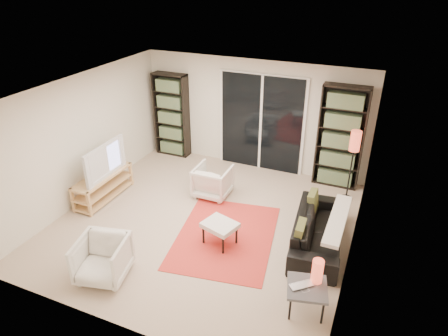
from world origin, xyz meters
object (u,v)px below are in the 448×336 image
Objects in this scene: armchair_back at (213,181)px; ottoman at (220,226)px; floor_lamp at (354,148)px; bookshelf_left at (172,115)px; tv_stand at (103,186)px; side_table at (307,289)px; bookshelf_right at (341,138)px; sofa at (319,230)px; armchair_front at (102,259)px.

ottoman is (0.75, -1.37, 0.03)m from armchair_back.
bookshelf_left is at bearing 172.94° from floor_lamp.
tv_stand is 2.71m from ottoman.
armchair_back is at bearing -39.80° from bookshelf_left.
tv_stand is 2.19× the size of side_table.
side_table is (2.37, -2.21, 0.05)m from armchair_back.
floor_lamp is (0.11, 3.11, 0.74)m from side_table.
side_table is at bearing 136.28° from armchair_back.
armchair_back reaches higher than tv_stand.
armchair_back is at bearing -146.75° from bookshelf_right.
floor_lamp reaches higher than side_table.
sofa is 3.05× the size of side_table.
tv_stand is at bearing 25.16° from armchair_back.
ottoman is 1.00× the size of side_table.
floor_lamp is (4.17, -0.52, 0.12)m from bookshelf_left.
tv_stand is (-0.23, -2.34, -0.71)m from bookshelf_left.
bookshelf_right is 1.54× the size of tv_stand.
armchair_back is at bearing 66.47° from armchair_front.
sofa is 2.77× the size of armchair_back.
floor_lamp is (0.24, 1.65, 0.82)m from sofa.
side_table is at bearing -2.54° from armchair_front.
side_table is at bearing -91.99° from floor_lamp.
bookshelf_right is at bearing 29.87° from tv_stand.
armchair_front is (-2.66, -4.17, -0.73)m from bookshelf_right.
tv_stand is at bearing 170.79° from ottoman.
armchair_back is 2.75m from floor_lamp.
armchair_front is (1.19, -4.17, -0.65)m from bookshelf_left.
bookshelf_left is at bearing 180.00° from bookshelf_right.
armchair_front is (-2.73, -2.00, 0.05)m from sofa.
armchair_back reaches higher than sofa.
armchair_back is at bearing 65.86° from sofa.
armchair_front is 1.14× the size of side_table.
armchair_front is 4.77m from floor_lamp.
bookshelf_left reaches higher than armchair_front.
sofa is 1.85m from floor_lamp.
floor_lamp is at bearing -7.06° from bookshelf_left.
tv_stand is at bearing 163.38° from side_table.
side_table is (2.87, 0.54, 0.03)m from armchair_front.
tv_stand is 4.48m from side_table.
tv_stand reaches higher than side_table.
side_table is 3.20m from floor_lamp.
ottoman is at bearing 118.17° from armchair_back.
ottoman is at bearing -9.21° from tv_stand.
floor_lamp is (0.32, -0.52, 0.05)m from bookshelf_right.
floor_lamp is at bearing -160.70° from armchair_back.
floor_lamp reaches higher than armchair_front.
sofa is 1.61m from ottoman.
armchair_front reaches higher than tv_stand.
side_table is (0.21, -3.63, -0.69)m from bookshelf_right.
armchair_front is at bearing -122.52° from bookshelf_right.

